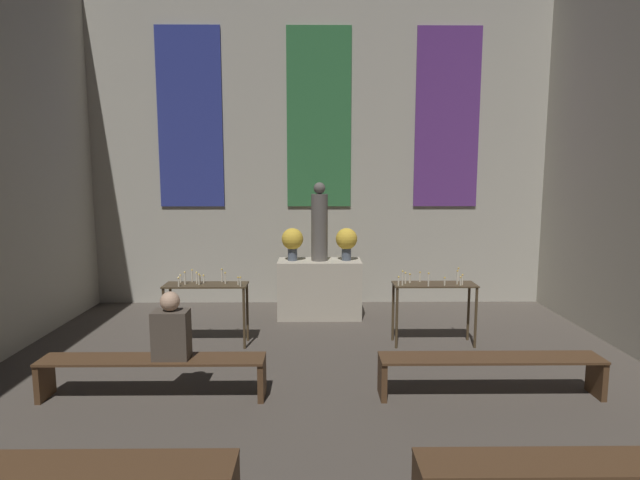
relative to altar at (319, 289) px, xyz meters
The scene contains 12 objects.
wall_back 2.48m from the altar, 90.00° to the left, with size 8.16×0.16×5.45m.
altar is the anchor object (origin of this frame).
statue 1.05m from the altar, ahead, with size 0.26×0.26×1.25m.
flower_vase_left 0.90m from the altar, behind, with size 0.35×0.35×0.52m.
flower_vase_right 0.90m from the altar, ahead, with size 0.35×0.35×0.52m.
candle_rack_left 2.05m from the altar, 138.93° to the right, with size 1.11×0.38×1.03m.
candle_rack_right 2.05m from the altar, 41.20° to the right, with size 1.11×0.38×1.05m.
pew_third_left 5.15m from the altar, 109.85° to the right, with size 2.31×0.36×0.43m.
pew_third_right 5.15m from the altar, 70.15° to the right, with size 2.31×0.36×0.43m.
pew_back_left 3.44m from the altar, 120.61° to the right, with size 2.31×0.36×0.43m.
pew_back_right 3.44m from the altar, 59.39° to the right, with size 2.31×0.36×0.43m.
person_seated 3.35m from the altar, 117.61° to the right, with size 0.36×0.24×0.70m.
Camera 1 is at (-0.08, 2.69, 2.31)m, focal length 28.00 mm.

